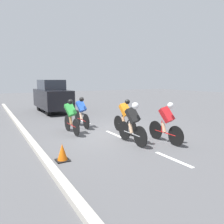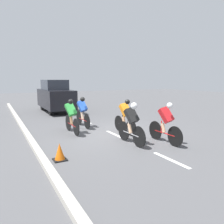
# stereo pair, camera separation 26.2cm
# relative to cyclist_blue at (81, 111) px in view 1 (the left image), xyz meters

# --- Properties ---
(ground_plane) EXTENTS (60.00, 60.00, 0.00)m
(ground_plane) POSITION_rel_cyclist_blue_xyz_m (-0.66, 1.63, -0.75)
(ground_plane) COLOR #4C4C4F
(lane_stripe_near) EXTENTS (0.12, 1.40, 0.01)m
(lane_stripe_near) POSITION_rel_cyclist_blue_xyz_m (-0.66, 5.15, -0.75)
(lane_stripe_near) COLOR white
(lane_stripe_near) RESTS_ON ground
(lane_stripe_mid) EXTENTS (0.12, 1.40, 0.01)m
(lane_stripe_mid) POSITION_rel_cyclist_blue_xyz_m (-0.66, 1.95, -0.75)
(lane_stripe_mid) COLOR white
(lane_stripe_mid) RESTS_ON ground
(lane_stripe_far) EXTENTS (0.12, 1.40, 0.01)m
(lane_stripe_far) POSITION_rel_cyclist_blue_xyz_m (-0.66, -1.25, -0.75)
(lane_stripe_far) COLOR white
(lane_stripe_far) RESTS_ON ground
(curb) EXTENTS (0.20, 26.76, 0.14)m
(curb) POSITION_rel_cyclist_blue_xyz_m (2.54, 1.95, -0.68)
(curb) COLOR #A8A399
(curb) RESTS_ON ground
(cyclist_blue) EXTENTS (0.43, 1.72, 1.45)m
(cyclist_blue) POSITION_rel_cyclist_blue_xyz_m (0.00, 0.00, 0.00)
(cyclist_blue) COLOR black
(cyclist_blue) RESTS_ON ground
(cyclist_orange) EXTENTS (0.40, 1.67, 1.46)m
(cyclist_orange) POSITION_rel_cyclist_blue_xyz_m (-1.10, 2.00, 0.00)
(cyclist_orange) COLOR black
(cyclist_orange) RESTS_ON ground
(cyclist_black) EXTENTS (0.42, 1.68, 1.50)m
(cyclist_black) POSITION_rel_cyclist_blue_xyz_m (-0.50, 3.38, 0.03)
(cyclist_black) COLOR black
(cyclist_black) RESTS_ON ground
(cyclist_red) EXTENTS (0.43, 1.72, 1.48)m
(cyclist_red) POSITION_rel_cyclist_blue_xyz_m (-1.62, 3.84, 0.01)
(cyclist_red) COLOR black
(cyclist_red) RESTS_ON ground
(cyclist_green) EXTENTS (0.45, 1.75, 1.47)m
(cyclist_green) POSITION_rel_cyclist_blue_xyz_m (0.84, 0.90, 0.00)
(cyclist_green) COLOR black
(cyclist_green) RESTS_ON ground
(support_car) EXTENTS (1.70, 4.15, 2.19)m
(support_car) POSITION_rel_cyclist_blue_xyz_m (-0.12, -5.47, 0.34)
(support_car) COLOR black
(support_car) RESTS_ON ground
(traffic_cone) EXTENTS (0.36, 0.36, 0.49)m
(traffic_cone) POSITION_rel_cyclist_blue_xyz_m (2.09, 3.67, -0.52)
(traffic_cone) COLOR black
(traffic_cone) RESTS_ON ground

